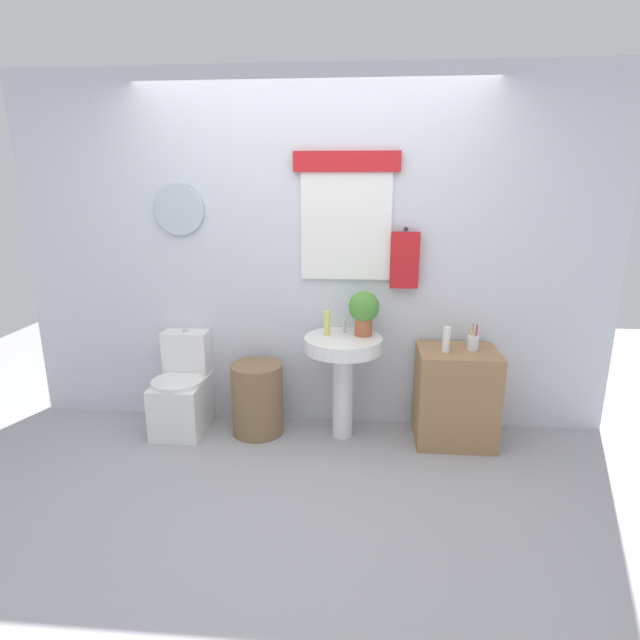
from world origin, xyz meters
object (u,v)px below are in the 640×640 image
Objects in this scene: lotion_bottle at (446,339)px; toothbrush_cup at (473,342)px; potted_plant at (364,310)px; toilet at (183,392)px; wooden_cabinet at (455,396)px; pedestal_sink at (343,360)px; laundry_hamper at (257,399)px; soap_bottle at (327,323)px.

toothbrush_cup is (0.19, 0.06, -0.04)m from lotion_bottle.
potted_plant is at bearing 177.02° from toothbrush_cup.
toilet is 2.17m from toothbrush_cup.
pedestal_sink is at bearing -180.00° from wooden_cabinet.
toothbrush_cup is (0.10, 0.02, 0.40)m from wooden_cabinet.
toilet is 1.38× the size of laundry_hamper.
toothbrush_cup is (1.03, -0.03, -0.11)m from soap_bottle.
potted_plant reaches higher than pedestal_sink.
soap_bottle reaches higher than toilet.
soap_bottle is at bearing 176.92° from wooden_cabinet.
laundry_hamper is 0.71m from pedestal_sink.
potted_plant reaches higher than laundry_hamper.
toothbrush_cup reaches higher than wooden_cabinet.
pedestal_sink is 0.39m from potted_plant.
lotion_bottle is at bearing -6.18° from soap_bottle.
laundry_hamper is 0.78× the size of wooden_cabinet.
pedestal_sink is at bearing 176.78° from lotion_bottle.
toilet is 1.99m from lotion_bottle.
soap_bottle is at bearing 173.82° from lotion_bottle.
toilet is 4.18× the size of lotion_bottle.
toilet is 4.31× the size of soap_bottle.
lotion_bottle is (0.71, -0.04, 0.19)m from pedestal_sink.
laundry_hamper is at bearing 180.00° from wooden_cabinet.
soap_bottle is 0.94× the size of toothbrush_cup.
toilet reaches higher than laundry_hamper.
potted_plant is 0.61m from lotion_bottle.
soap_bottle is (0.51, 0.05, 0.58)m from laundry_hamper.
soap_bottle is at bearing 178.33° from toothbrush_cup.
potted_plant is at bearing 1.12° from toilet.
potted_plant is at bearing 2.20° from soap_bottle.
toothbrush_cup is at bearing -2.98° from potted_plant.
laundry_hamper is 3.02× the size of lotion_bottle.
wooden_cabinet reaches higher than laundry_hamper.
soap_bottle is (1.09, 0.02, 0.57)m from toilet.
wooden_cabinet is 1.06m from soap_bottle.
soap_bottle reaches higher than laundry_hamper.
laundry_hamper is 1.44m from lotion_bottle.
lotion_bottle is at bearing -162.75° from toothbrush_cup.
pedestal_sink is at bearing -178.72° from toothbrush_cup.
wooden_cabinet is 3.73× the size of toothbrush_cup.
wooden_cabinet is 0.91m from potted_plant.
potted_plant reaches higher than soap_bottle.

